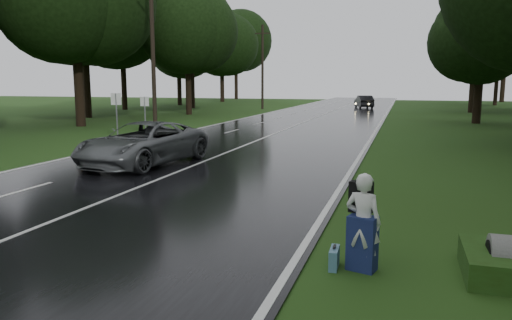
% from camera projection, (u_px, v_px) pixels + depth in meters
% --- Properties ---
extents(ground, '(160.00, 160.00, 0.00)m').
position_uv_depth(ground, '(62.00, 219.00, 11.31)').
color(ground, '#214213').
rests_on(ground, ground).
extents(road, '(12.00, 140.00, 0.04)m').
position_uv_depth(road, '(277.00, 133.00, 30.19)').
color(road, black).
rests_on(road, ground).
extents(lane_center, '(0.12, 140.00, 0.01)m').
position_uv_depth(lane_center, '(277.00, 133.00, 30.19)').
color(lane_center, silver).
rests_on(lane_center, road).
extents(grey_car, '(3.45, 6.14, 1.62)m').
position_uv_depth(grey_car, '(143.00, 143.00, 18.47)').
color(grey_car, '#54585A').
rests_on(grey_car, road).
extents(far_car, '(2.78, 4.83, 1.50)m').
position_uv_depth(far_car, '(364.00, 102.00, 58.36)').
color(far_car, black).
rests_on(far_car, road).
extents(hitchhiker, '(0.70, 0.66, 1.68)m').
position_uv_depth(hitchhiker, '(363.00, 225.00, 8.17)').
color(hitchhiker, silver).
rests_on(hitchhiker, ground).
extents(suitcase, '(0.16, 0.50, 0.35)m').
position_uv_depth(suitcase, '(334.00, 258.00, 8.34)').
color(suitcase, teal).
rests_on(suitcase, ground).
extents(utility_pole_mid, '(1.80, 0.28, 9.62)m').
position_uv_depth(utility_pole_mid, '(155.00, 129.00, 32.71)').
color(utility_pole_mid, black).
rests_on(utility_pole_mid, ground).
extents(utility_pole_far, '(1.80, 0.28, 9.63)m').
position_uv_depth(utility_pole_far, '(262.00, 109.00, 57.07)').
color(utility_pole_far, black).
rests_on(utility_pole_far, ground).
extents(road_sign_a, '(0.62, 0.10, 2.57)m').
position_uv_depth(road_sign_a, '(118.00, 141.00, 26.17)').
color(road_sign_a, white).
rests_on(road_sign_a, ground).
extents(road_sign_b, '(0.55, 0.10, 2.30)m').
position_uv_depth(road_sign_b, '(146.00, 135.00, 28.97)').
color(road_sign_b, white).
rests_on(road_sign_b, ground).
extents(tree_left_d, '(10.34, 10.34, 16.15)m').
position_uv_depth(tree_left_d, '(81.00, 126.00, 34.99)').
color(tree_left_d, black).
rests_on(tree_left_d, ground).
extents(tree_left_e, '(9.36, 9.36, 14.62)m').
position_uv_depth(tree_left_e, '(189.00, 114.00, 47.53)').
color(tree_left_e, black).
rests_on(tree_left_e, ground).
extents(tree_left_f, '(11.35, 11.35, 17.74)m').
position_uv_depth(tree_left_f, '(193.00, 108.00, 59.31)').
color(tree_left_f, black).
rests_on(tree_left_f, ground).
extents(tree_right_e, '(7.31, 7.31, 11.42)m').
position_uv_depth(tree_right_e, '(476.00, 123.00, 37.40)').
color(tree_right_e, black).
rests_on(tree_right_e, ground).
extents(tree_right_f, '(8.44, 8.44, 13.19)m').
position_uv_depth(tree_right_f, '(470.00, 113.00, 50.46)').
color(tree_right_f, black).
rests_on(tree_right_f, ground).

